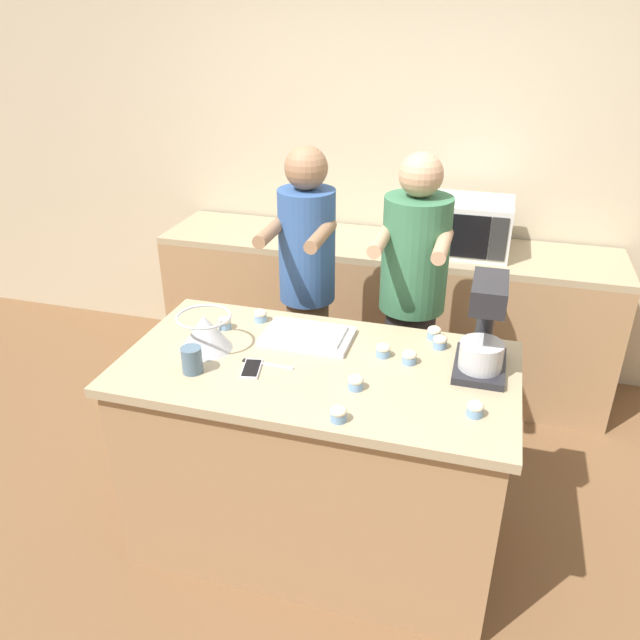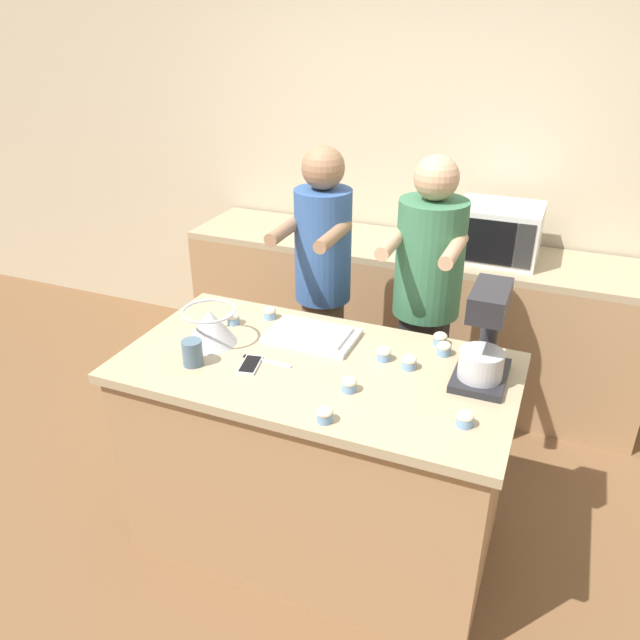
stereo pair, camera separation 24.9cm
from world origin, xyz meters
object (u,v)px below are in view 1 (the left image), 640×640
(knife, at_px, (264,364))
(cupcake_1, at_px, (440,342))
(cupcake_0, at_px, (225,323))
(cupcake_7, at_px, (260,315))
(stand_mixer, at_px, (484,331))
(cell_phone, at_px, (251,369))
(mixing_bowl, at_px, (205,331))
(baking_tray, at_px, (307,335))
(microwave_oven, at_px, (470,226))
(cupcake_3, at_px, (383,350))
(person_right, at_px, (411,311))
(cupcake_2, at_px, (475,409))
(cupcake_6, at_px, (356,382))
(cupcake_4, at_px, (434,332))
(cupcake_8, at_px, (409,357))
(drinking_glass, at_px, (192,360))
(person_left, at_px, (307,296))
(cupcake_5, at_px, (338,414))

(knife, distance_m, cupcake_1, 0.75)
(cupcake_0, bearing_deg, cupcake_7, 41.66)
(stand_mixer, xyz_separation_m, cell_phone, (-0.88, -0.26, -0.17))
(mixing_bowl, height_order, baking_tray, mixing_bowl)
(microwave_oven, bearing_deg, cupcake_3, -100.36)
(stand_mixer, xyz_separation_m, cupcake_0, (-1.13, 0.04, -0.14))
(person_right, relative_size, mixing_bowl, 7.14)
(cupcake_1, height_order, cupcake_3, same)
(cupcake_2, xyz_separation_m, cupcake_6, (-0.45, 0.05, 0.00))
(cupcake_0, bearing_deg, cupcake_4, 10.32)
(stand_mixer, height_order, cupcake_1, stand_mixer)
(person_right, xyz_separation_m, stand_mixer, (0.36, -0.57, 0.23))
(knife, bearing_deg, cell_phone, -122.21)
(cupcake_7, height_order, cupcake_8, same)
(mixing_bowl, distance_m, cupcake_4, 0.99)
(baking_tray, xyz_separation_m, cupcake_0, (-0.39, -0.01, 0.01))
(microwave_oven, height_order, cupcake_3, microwave_oven)
(drinking_glass, bearing_deg, person_left, 77.65)
(cupcake_8, bearing_deg, drinking_glass, -159.61)
(stand_mixer, relative_size, cupcake_3, 6.54)
(cell_phone, distance_m, cupcake_4, 0.82)
(mixing_bowl, distance_m, cupcake_7, 0.33)
(stand_mixer, relative_size, cupcake_5, 6.54)
(stand_mixer, xyz_separation_m, cupcake_8, (-0.28, -0.03, -0.14))
(person_left, bearing_deg, cupcake_5, -67.36)
(microwave_oven, bearing_deg, drinking_glass, -119.49)
(microwave_oven, xyz_separation_m, knife, (-0.70, -1.55, -0.15))
(drinking_glass, xyz_separation_m, cupcake_8, (0.82, 0.30, -0.02))
(cupcake_8, bearing_deg, mixing_bowl, -172.19)
(stand_mixer, bearing_deg, cupcake_0, 177.75)
(person_left, xyz_separation_m, cupcake_6, (0.45, -0.85, 0.07))
(cupcake_1, bearing_deg, mixing_bowl, -163.68)
(cupcake_5, relative_size, cupcake_7, 1.00)
(cupcake_4, height_order, cupcake_8, same)
(drinking_glass, xyz_separation_m, cupcake_5, (0.64, -0.16, -0.02))
(cupcake_0, height_order, cupcake_2, same)
(mixing_bowl, bearing_deg, cupcake_2, -9.16)
(baking_tray, height_order, cupcake_5, cupcake_5)
(baking_tray, distance_m, cupcake_2, 0.83)
(knife, bearing_deg, cupcake_3, 23.86)
(microwave_oven, relative_size, knife, 2.09)
(person_right, distance_m, cupcake_5, 1.07)
(person_right, distance_m, knife, 0.92)
(cell_phone, relative_size, cupcake_8, 2.58)
(mixing_bowl, height_order, drinking_glass, mixing_bowl)
(mixing_bowl, bearing_deg, person_left, 72.32)
(cell_phone, height_order, cupcake_4, cupcake_4)
(cupcake_5, xyz_separation_m, cupcake_6, (0.01, 0.22, 0.00))
(baking_tray, distance_m, cupcake_7, 0.28)
(person_left, height_order, microwave_oven, person_left)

